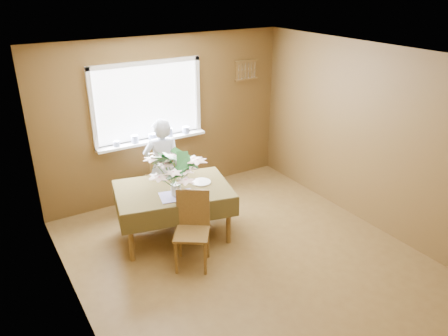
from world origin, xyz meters
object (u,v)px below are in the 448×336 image
chair_far (163,176)px  flower_bouquet (175,170)px  dining_table (173,194)px  seated_woman (163,167)px  chair_near (192,225)px

chair_far → flower_bouquet: flower_bouquet is taller
dining_table → seated_woman: (0.15, 0.67, 0.10)m
dining_table → chair_near: size_ratio=1.77×
chair_near → flower_bouquet: 0.72m
chair_near → seated_woman: size_ratio=0.64×
dining_table → flower_bouquet: flower_bouquet is taller
chair_near → flower_bouquet: size_ratio=1.49×
chair_near → dining_table: bearing=119.0°
dining_table → flower_bouquet: bearing=-91.6°
chair_far → chair_near: 1.49m
seated_woman → dining_table: bearing=95.6°
seated_woman → flower_bouquet: (-0.20, -0.87, 0.34)m
seated_woman → chair_far: bearing=-92.3°
dining_table → chair_far: 0.84m
dining_table → chair_far: (0.21, 0.81, -0.11)m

